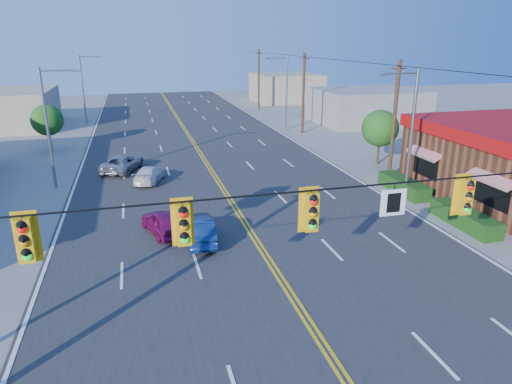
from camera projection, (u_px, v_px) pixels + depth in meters
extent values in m
plane|color=gray|center=(341.00, 374.00, 13.86)|extent=(160.00, 160.00, 0.00)
cube|color=#2D2D30|center=(219.00, 183.00, 32.16)|extent=(20.00, 120.00, 0.06)
cylinder|color=black|center=(354.00, 187.00, 11.95)|extent=(24.00, 0.05, 0.05)
cube|color=white|center=(393.00, 202.00, 12.42)|extent=(0.75, 0.04, 0.75)
cube|color=#D89E0C|center=(26.00, 240.00, 10.17)|extent=(0.55, 0.34, 1.25)
cube|color=#D89E0C|center=(183.00, 224.00, 11.03)|extent=(0.55, 0.34, 1.25)
cube|color=#D89E0C|center=(311.00, 211.00, 11.84)|extent=(0.55, 0.34, 1.25)
cube|color=#D89E0C|center=(465.00, 196.00, 12.99)|extent=(0.55, 0.34, 1.25)
cube|color=#194214|center=(431.00, 200.00, 27.53)|extent=(1.20, 9.00, 0.90)
cylinder|color=gray|center=(411.00, 136.00, 28.11)|extent=(0.20, 0.20, 8.00)
cylinder|color=gray|center=(402.00, 73.00, 26.63)|extent=(2.20, 0.12, 0.12)
cube|color=gray|center=(385.00, 74.00, 26.38)|extent=(0.50, 0.25, 0.15)
cylinder|color=gray|center=(287.00, 94.00, 50.09)|extent=(0.20, 0.20, 8.00)
cylinder|color=gray|center=(278.00, 58.00, 48.61)|extent=(2.20, 0.12, 0.12)
cube|color=gray|center=(268.00, 59.00, 48.36)|extent=(0.50, 0.25, 0.15)
cylinder|color=gray|center=(48.00, 130.00, 30.03)|extent=(0.20, 0.20, 8.00)
cylinder|color=gray|center=(58.00, 70.00, 29.10)|extent=(2.20, 0.12, 0.12)
cube|color=gray|center=(76.00, 71.00, 29.38)|extent=(0.50, 0.25, 0.15)
cylinder|color=gray|center=(83.00, 90.00, 53.85)|extent=(0.20, 0.20, 8.00)
cylinder|color=gray|center=(89.00, 56.00, 52.91)|extent=(2.20, 0.12, 0.12)
cube|color=gray|center=(99.00, 57.00, 53.20)|extent=(0.50, 0.25, 0.15)
cylinder|color=#47301E|center=(394.00, 122.00, 32.00)|extent=(0.28, 0.28, 8.40)
cylinder|color=#47301E|center=(303.00, 94.00, 48.49)|extent=(0.28, 0.28, 8.40)
cylinder|color=#47301E|center=(259.00, 80.00, 64.97)|extent=(0.28, 0.28, 8.40)
cylinder|color=#47301E|center=(378.00, 151.00, 36.99)|extent=(0.20, 0.20, 2.10)
sphere|color=#235B19|center=(380.00, 128.00, 36.39)|extent=(2.94, 2.94, 2.94)
cylinder|color=#47301E|center=(50.00, 140.00, 41.49)|extent=(0.20, 0.20, 2.00)
sphere|color=#235B19|center=(47.00, 120.00, 40.91)|extent=(2.80, 2.80, 2.80)
cube|color=gray|center=(367.00, 106.00, 55.26)|extent=(12.00, 10.00, 4.00)
cube|color=tan|center=(2.00, 109.00, 52.24)|extent=(11.00, 12.00, 4.20)
cube|color=tan|center=(286.00, 88.00, 74.61)|extent=(10.00, 10.00, 4.40)
imported|color=#7C0D4E|center=(163.00, 223.00, 23.66)|extent=(2.43, 3.88, 1.23)
imported|color=navy|center=(200.00, 231.00, 22.70)|extent=(1.45, 3.79, 1.23)
imported|color=silver|center=(150.00, 175.00, 32.32)|extent=(2.69, 4.14, 1.12)
imported|color=#98979C|center=(123.00, 164.00, 34.91)|extent=(3.63, 5.00, 1.26)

